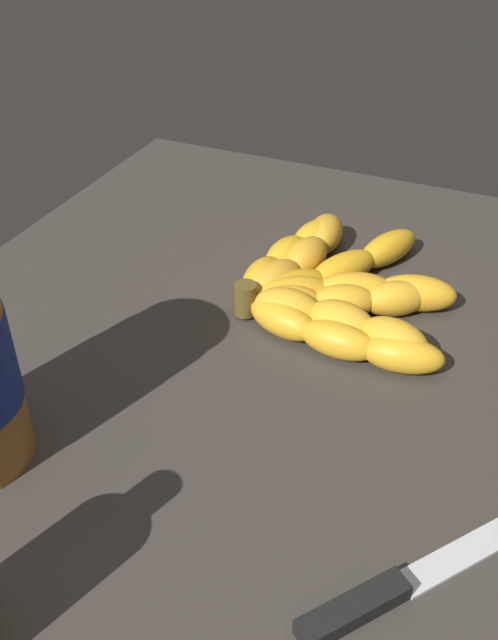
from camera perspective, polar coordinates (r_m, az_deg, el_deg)
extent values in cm
cube|color=#38332D|center=(56.51, 1.39, -6.66)|extent=(82.75, 66.92, 3.44)
ellipsoid|color=gold|center=(59.79, 2.76, 0.05)|extent=(4.71, 7.22, 3.00)
ellipsoid|color=gold|center=(57.85, 7.25, -1.64)|extent=(3.40, 6.82, 3.00)
ellipsoid|color=gold|center=(57.23, 12.36, -2.77)|extent=(3.98, 7.03, 3.00)
ellipsoid|color=gold|center=(60.67, 3.14, 0.98)|extent=(3.87, 6.17, 3.57)
ellipsoid|color=gold|center=(59.46, 7.42, -0.13)|extent=(4.06, 6.28, 3.57)
ellipsoid|color=gold|center=(58.12, 11.66, -1.62)|extent=(4.78, 6.63, 3.57)
ellipsoid|color=gold|center=(61.76, 3.28, 1.46)|extent=(5.07, 6.65, 3.20)
ellipsoid|color=gold|center=(62.22, 7.62, 1.46)|extent=(5.53, 6.71, 3.20)
ellipsoid|color=gold|center=(63.45, 11.76, 1.72)|extent=(5.92, 6.69, 3.20)
ellipsoid|color=gold|center=(62.75, 3.54, 2.11)|extent=(6.85, 7.59, 3.27)
ellipsoid|color=gold|center=(63.91, 8.49, 2.45)|extent=(5.90, 7.76, 3.27)
ellipsoid|color=gold|center=(64.56, 13.45, 2.15)|extent=(4.68, 7.57, 3.27)
ellipsoid|color=gold|center=(63.81, 3.33, 2.62)|extent=(7.95, 7.12, 3.02)
ellipsoid|color=gold|center=(67.04, 7.68, 4.14)|extent=(8.17, 6.58, 3.02)
ellipsoid|color=gold|center=(71.09, 11.22, 5.73)|extent=(8.28, 5.96, 3.02)
ellipsoid|color=gold|center=(64.30, 2.13, 3.21)|extent=(7.17, 5.32, 3.49)
ellipsoid|color=gold|center=(67.95, 4.59, 5.07)|extent=(6.80, 4.31, 3.49)
ellipsoid|color=gold|center=(72.10, 6.13, 6.93)|extent=(6.57, 3.83, 3.49)
ellipsoid|color=gold|center=(64.68, 1.19, 3.40)|extent=(6.01, 3.61, 3.42)
ellipsoid|color=gold|center=(68.21, 3.14, 5.23)|extent=(6.47, 4.55, 3.42)
ellipsoid|color=gold|center=(71.53, 5.46, 6.69)|extent=(6.74, 5.35, 3.42)
cylinder|color=brown|center=(61.71, -0.30, 1.73)|extent=(2.00, 2.00, 3.00)
cube|color=silver|center=(47.22, 18.24, -16.81)|extent=(10.62, 8.74, 0.50)
cube|color=black|center=(42.64, 8.48, -22.20)|extent=(6.53, 5.53, 1.20)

